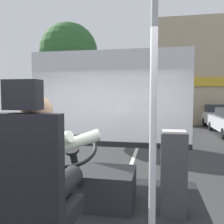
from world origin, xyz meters
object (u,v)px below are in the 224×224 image
object	(u,v)px
driver_seat	(34,198)
bus_driver	(43,165)
handrail_pole	(153,146)
parked_car_white	(213,114)
fare_box	(173,173)
parked_car_black	(195,110)
steering_console	(87,185)

from	to	relation	value
driver_seat	bus_driver	xyz separation A→B (m)	(0.00, 0.13, 0.18)
handrail_pole	parked_car_white	world-z (taller)	handrail_pole
fare_box	parked_car_black	xyz separation A→B (m)	(3.49, 21.44, -0.66)
bus_driver	handrail_pole	size ratio (longest dim) A/B	0.40
driver_seat	bus_driver	distance (m)	0.22
fare_box	driver_seat	bearing A→B (deg)	-131.48
bus_driver	steering_console	xyz separation A→B (m)	(0.00, 1.06, -0.55)
driver_seat	parked_car_black	bearing A→B (deg)	78.81
parked_car_white	parked_car_black	bearing A→B (deg)	92.97
fare_box	parked_car_black	distance (m)	21.73
bus_driver	parked_car_black	size ratio (longest dim) A/B	0.19
parked_car_white	parked_car_black	size ratio (longest dim) A/B	0.96
bus_driver	parked_car_white	world-z (taller)	bus_driver
steering_console	fare_box	size ratio (longest dim) A/B	1.22
steering_console	parked_car_white	world-z (taller)	steering_console
handrail_pole	parked_car_white	size ratio (longest dim) A/B	0.48
driver_seat	parked_car_white	xyz separation A→B (m)	(4.77, 16.46, -0.68)
parked_car_black	fare_box	bearing A→B (deg)	-99.25
fare_box	parked_car_black	bearing A→B (deg)	80.75
steering_console	parked_car_black	xyz separation A→B (m)	(4.46, 21.35, -0.43)
parked_car_black	parked_car_white	bearing A→B (deg)	-87.03
driver_seat	handrail_pole	xyz separation A→B (m)	(0.77, 0.05, 0.36)
steering_console	parked_car_black	size ratio (longest dim) A/B	0.27
driver_seat	parked_car_white	distance (m)	17.15
steering_console	handrail_pole	world-z (taller)	handrail_pole
parked_car_white	parked_car_black	distance (m)	6.08
handrail_pole	fare_box	world-z (taller)	handrail_pole
driver_seat	bus_driver	world-z (taller)	driver_seat
parked_car_white	parked_car_black	xyz separation A→B (m)	(-0.31, 6.07, -0.12)
parked_car_white	driver_seat	bearing A→B (deg)	-106.17
bus_driver	fare_box	world-z (taller)	bus_driver
driver_seat	parked_car_black	xyz separation A→B (m)	(4.46, 22.53, -0.80)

